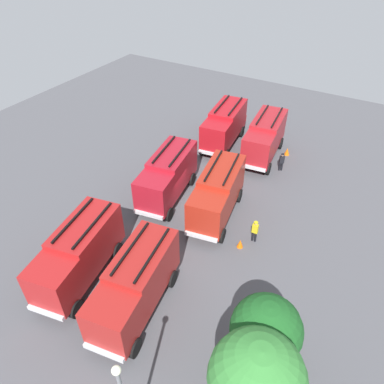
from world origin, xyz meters
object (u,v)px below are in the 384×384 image
at_px(fire_truck_3, 265,137).
at_px(firefighter_1, 282,161).
at_px(firefighter_0, 178,146).
at_px(fire_truck_4, 217,193).
at_px(traffic_cone_0, 287,151).
at_px(traffic_cone_2, 240,243).
at_px(fire_truck_0, 224,125).
at_px(firefighter_4, 244,119).
at_px(traffic_cone_1, 204,137).
at_px(fire_truck_5, 135,284).
at_px(firefighter_2, 168,153).
at_px(tree_1, 257,378).
at_px(fire_truck_2, 78,253).
at_px(fire_truck_1, 168,175).
at_px(tree_0, 266,330).
at_px(firefighter_3, 255,230).

distance_m(fire_truck_3, firefighter_1, 2.92).
xyz_separation_m(firefighter_0, firefighter_1, (-2.36, 9.55, 0.07)).
distance_m(fire_truck_4, traffic_cone_0, 11.58).
xyz_separation_m(fire_truck_3, traffic_cone_2, (11.98, 3.10, -1.83)).
bearing_deg(fire_truck_4, fire_truck_0, -166.46).
xyz_separation_m(firefighter_4, traffic_cone_1, (4.51, -2.40, -0.67)).
relative_size(fire_truck_3, fire_truck_5, 0.99).
height_order(firefighter_2, tree_1, tree_1).
relative_size(fire_truck_2, traffic_cone_1, 13.09).
bearing_deg(firefighter_1, traffic_cone_2, 151.87).
xyz_separation_m(fire_truck_1, tree_0, (9.71, 11.90, 1.40)).
bearing_deg(firefighter_0, firefighter_2, 109.58).
relative_size(fire_truck_0, traffic_cone_1, 12.96).
bearing_deg(fire_truck_3, firefighter_4, -145.46).
bearing_deg(traffic_cone_0, fire_truck_1, -29.44).
bearing_deg(firefighter_1, tree_1, 163.07).
bearing_deg(traffic_cone_0, fire_truck_0, -78.13).
height_order(fire_truck_2, firefighter_0, fire_truck_2).
height_order(tree_1, traffic_cone_2, tree_1).
distance_m(firefighter_0, tree_0, 21.69).
bearing_deg(traffic_cone_0, tree_0, 14.84).
relative_size(firefighter_3, tree_1, 0.29).
bearing_deg(traffic_cone_2, firefighter_0, -128.63).
relative_size(firefighter_1, traffic_cone_2, 2.69).
bearing_deg(traffic_cone_2, traffic_cone_0, -175.09).
bearing_deg(fire_truck_4, firefighter_1, 154.98).
distance_m(fire_truck_0, fire_truck_5, 20.22).
bearing_deg(fire_truck_1, fire_truck_2, -10.58).
bearing_deg(firefighter_4, firefighter_0, 168.70).
bearing_deg(fire_truck_5, fire_truck_4, 169.92).
relative_size(fire_truck_4, firefighter_2, 4.48).
bearing_deg(fire_truck_4, firefighter_3, 61.99).
bearing_deg(firefighter_0, traffic_cone_2, 163.93).
bearing_deg(firefighter_2, traffic_cone_2, -156.74).
distance_m(firefighter_2, traffic_cone_2, 12.38).
bearing_deg(fire_truck_0, fire_truck_3, 79.69).
height_order(fire_truck_4, firefighter_3, fire_truck_4).
bearing_deg(traffic_cone_0, firefighter_2, -53.46).
bearing_deg(fire_truck_3, firefighter_1, 52.78).
distance_m(firefighter_0, firefighter_1, 9.84).
xyz_separation_m(fire_truck_3, firefighter_4, (-4.57, -4.01, -1.20)).
xyz_separation_m(tree_0, traffic_cone_1, (-19.48, -13.89, -3.26)).
distance_m(fire_truck_3, traffic_cone_0, 3.05).
xyz_separation_m(firefighter_0, firefighter_2, (1.61, -0.08, 0.02)).
xyz_separation_m(fire_truck_5, firefighter_0, (-15.84, -7.13, -1.23)).
distance_m(fire_truck_5, tree_0, 7.73).
bearing_deg(firefighter_4, traffic_cone_1, 162.03).
xyz_separation_m(fire_truck_4, firefighter_3, (1.18, 3.64, -1.13)).
bearing_deg(traffic_cone_2, traffic_cone_1, -141.73).
relative_size(fire_truck_1, fire_truck_2, 1.00).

